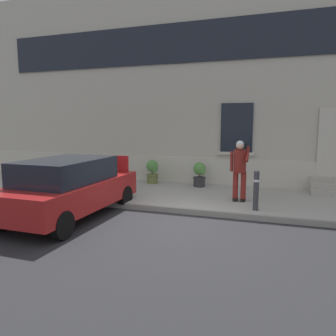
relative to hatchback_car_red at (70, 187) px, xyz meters
The scene contains 11 objects.
ground_plane 2.71m from the hatchback_car_red, ahead, with size 80.00×80.00×0.00m, color #232326.
sidewalk 4.09m from the hatchback_car_red, 50.35° to the left, with size 24.00×3.60×0.15m, color #99968E.
curb_edge 2.94m from the hatchback_car_red, 25.77° to the left, with size 24.00×0.12×0.15m, color gray.
building_facade 6.82m from the hatchback_car_red, 65.23° to the left, with size 24.00×1.52×7.50m.
entrance_stoop 8.08m from the hatchback_car_red, 34.16° to the left, with size 1.53×0.96×0.48m.
hatchback_car_red is the anchor object (origin of this frame).
bollard_near_person 4.70m from the hatchback_car_red, 20.56° to the left, with size 0.15×0.15×1.04m.
person_on_phone 4.59m from the hatchback_car_red, 31.84° to the left, with size 0.51×0.51×1.74m.
planter_cream 4.52m from the hatchback_car_red, 106.56° to the left, with size 0.44×0.44×0.86m.
planter_olive 4.36m from the hatchback_car_red, 83.21° to the left, with size 0.44×0.44×0.86m.
planter_charcoal 4.83m from the hatchback_car_red, 61.32° to the left, with size 0.44×0.44×0.86m.
Camera 1 is at (2.34, -7.11, 2.38)m, focal length 35.03 mm.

